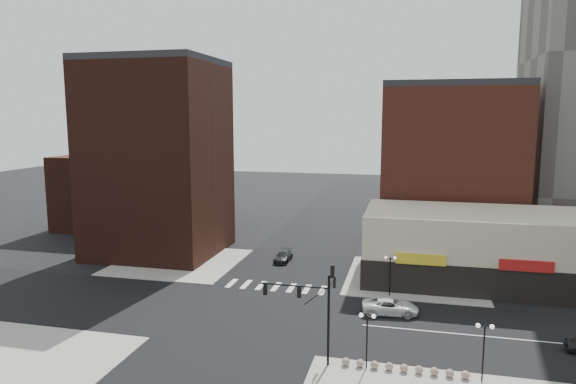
% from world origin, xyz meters
% --- Properties ---
extents(ground, '(240.00, 240.00, 0.00)m').
position_xyz_m(ground, '(0.00, 0.00, 0.00)').
color(ground, black).
rests_on(ground, ground).
extents(road_ew, '(200.00, 14.00, 0.02)m').
position_xyz_m(road_ew, '(0.00, 0.00, 0.01)').
color(road_ew, black).
rests_on(road_ew, ground).
extents(road_ns, '(14.00, 200.00, 0.02)m').
position_xyz_m(road_ns, '(0.00, 0.00, 0.01)').
color(road_ns, black).
rests_on(road_ns, ground).
extents(sidewalk_nw, '(15.00, 15.00, 0.12)m').
position_xyz_m(sidewalk_nw, '(-14.50, 14.50, 0.06)').
color(sidewalk_nw, gray).
rests_on(sidewalk_nw, ground).
extents(sidewalk_ne, '(15.00, 15.00, 0.12)m').
position_xyz_m(sidewalk_ne, '(14.50, 14.50, 0.06)').
color(sidewalk_ne, gray).
rests_on(sidewalk_ne, ground).
extents(sidewalk_sw, '(15.00, 15.00, 0.12)m').
position_xyz_m(sidewalk_sw, '(-14.50, -14.50, 0.06)').
color(sidewalk_sw, gray).
rests_on(sidewalk_sw, ground).
extents(building_nw, '(16.00, 15.00, 25.00)m').
position_xyz_m(building_nw, '(-19.00, 18.50, 12.50)').
color(building_nw, '#381811').
rests_on(building_nw, ground).
extents(building_nw_low, '(20.00, 18.00, 12.00)m').
position_xyz_m(building_nw_low, '(-32.00, 34.00, 6.00)').
color(building_nw_low, '#381811').
rests_on(building_nw_low, ground).
extents(building_ne_midrise, '(18.00, 15.00, 22.00)m').
position_xyz_m(building_ne_midrise, '(19.00, 29.50, 11.00)').
color(building_ne_midrise, brown).
rests_on(building_ne_midrise, ground).
extents(building_ne_row, '(24.20, 12.20, 8.00)m').
position_xyz_m(building_ne_row, '(21.00, 15.00, 3.30)').
color(building_ne_row, beige).
rests_on(building_ne_row, ground).
extents(traffic_signal, '(5.59, 3.09, 7.77)m').
position_xyz_m(traffic_signal, '(7.24, -7.83, 4.96)').
color(traffic_signal, black).
rests_on(traffic_signal, ground).
extents(street_lamp_se_a, '(1.22, 0.32, 4.16)m').
position_xyz_m(street_lamp_se_a, '(11.00, -8.00, 3.29)').
color(street_lamp_se_a, black).
rests_on(street_lamp_se_a, sidewalk_se).
extents(street_lamp_se_b, '(1.22, 0.32, 4.16)m').
position_xyz_m(street_lamp_se_b, '(19.00, -8.00, 3.29)').
color(street_lamp_se_b, black).
rests_on(street_lamp_se_b, sidewalk_se).
extents(street_lamp_ne, '(1.22, 0.32, 4.16)m').
position_xyz_m(street_lamp_ne, '(12.00, 8.00, 3.29)').
color(street_lamp_ne, black).
rests_on(street_lamp_ne, sidewalk_ne).
extents(bollard_row, '(8.98, 0.58, 0.58)m').
position_xyz_m(bollard_row, '(13.70, -8.00, 0.41)').
color(bollard_row, gray).
rests_on(bollard_row, sidewalk_se).
extents(white_suv, '(5.44, 2.95, 1.45)m').
position_xyz_m(white_suv, '(12.28, 3.24, 0.72)').
color(white_suv, white).
rests_on(white_suv, ground).
extents(dark_sedan_north, '(1.81, 4.39, 1.27)m').
position_xyz_m(dark_sedan_north, '(-1.73, 17.98, 0.64)').
color(dark_sedan_north, black).
rests_on(dark_sedan_north, ground).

